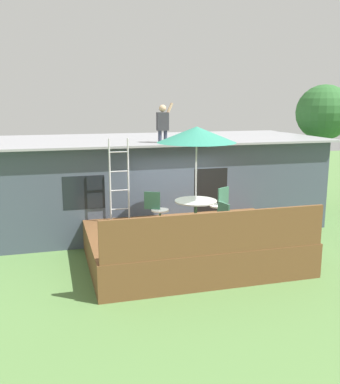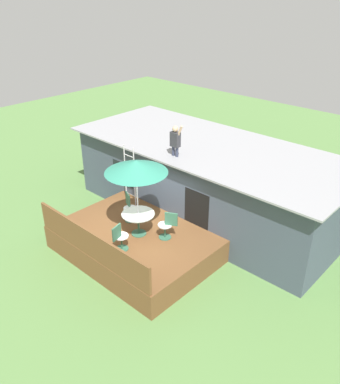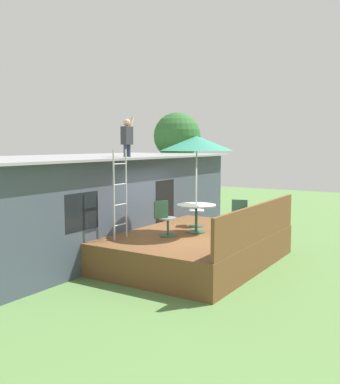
% 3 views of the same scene
% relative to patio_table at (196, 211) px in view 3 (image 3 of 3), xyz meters
% --- Properties ---
extents(ground_plane, '(40.00, 40.00, 0.00)m').
position_rel_patio_table_xyz_m(ground_plane, '(-0.12, 0.04, -1.39)').
color(ground_plane, '#567F42').
extents(house, '(10.50, 4.50, 2.78)m').
position_rel_patio_table_xyz_m(house, '(-0.12, 3.64, 0.01)').
color(house, '#424C5B').
rests_on(house, ground).
extents(deck, '(5.01, 3.73, 0.80)m').
position_rel_patio_table_xyz_m(deck, '(-0.12, 0.04, -0.99)').
color(deck, brown).
rests_on(deck, ground).
extents(deck_railing, '(4.91, 0.08, 0.90)m').
position_rel_patio_table_xyz_m(deck_railing, '(-0.12, -1.78, -0.14)').
color(deck_railing, brown).
rests_on(deck_railing, deck).
extents(patio_table, '(1.04, 1.04, 0.74)m').
position_rel_patio_table_xyz_m(patio_table, '(0.00, 0.00, 0.00)').
color(patio_table, '#33664C').
rests_on(patio_table, deck).
extents(patio_umbrella, '(1.90, 1.90, 2.54)m').
position_rel_patio_table_xyz_m(patio_umbrella, '(-0.00, 0.00, 1.76)').
color(patio_umbrella, silver).
rests_on(patio_umbrella, deck).
extents(step_ladder, '(0.52, 0.04, 2.20)m').
position_rel_patio_table_xyz_m(step_ladder, '(-1.68, 1.20, 0.51)').
color(step_ladder, silver).
rests_on(step_ladder, deck).
extents(person_figure, '(0.47, 0.20, 1.11)m').
position_rel_patio_table_xyz_m(person_figure, '(-0.29, 2.05, 2.00)').
color(person_figure, '#33384C').
rests_on(person_figure, house).
extents(patio_chair_left, '(0.59, 0.44, 0.92)m').
position_rel_patio_table_xyz_m(patio_chair_left, '(-0.87, 0.41, -0.13)').
color(patio_chair_left, '#33664C').
rests_on(patio_chair_left, deck).
extents(patio_chair_right, '(0.58, 0.44, 0.92)m').
position_rel_patio_table_xyz_m(patio_chair_right, '(0.82, 0.45, -0.13)').
color(patio_chair_right, '#33664C').
rests_on(patio_chair_right, deck).
extents(patio_chair_near, '(0.44, 0.61, 0.92)m').
position_rel_patio_table_xyz_m(patio_chair_near, '(0.24, -0.99, -0.13)').
color(patio_chair_near, '#33664C').
rests_on(patio_chair_near, deck).
extents(backyard_tree, '(2.07, 2.07, 4.52)m').
position_rel_patio_table_xyz_m(backyard_tree, '(6.62, 4.62, 2.05)').
color(backyard_tree, brown).
rests_on(backyard_tree, ground).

